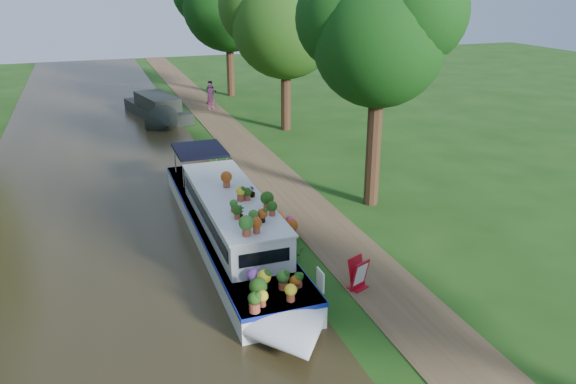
{
  "coord_description": "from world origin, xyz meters",
  "views": [
    {
      "loc": [
        -6.08,
        -15.15,
        8.26
      ],
      "look_at": [
        0.03,
        2.04,
        1.3
      ],
      "focal_mm": 35.0,
      "sensor_mm": 36.0,
      "label": 1
    }
  ],
  "objects_px": {
    "sandwich_board": "(358,275)",
    "pedestrian_dark": "(211,93)",
    "second_boat": "(158,109)",
    "plant_boat": "(233,225)",
    "pedestrian_pink": "(211,96)"
  },
  "relations": [
    {
      "from": "plant_boat",
      "to": "second_boat",
      "type": "height_order",
      "value": "plant_boat"
    },
    {
      "from": "second_boat",
      "to": "sandwich_board",
      "type": "xyz_separation_m",
      "value": [
        2.61,
        -23.05,
        -0.16
      ]
    },
    {
      "from": "second_boat",
      "to": "sandwich_board",
      "type": "bearing_deg",
      "value": -95.98
    },
    {
      "from": "plant_boat",
      "to": "sandwich_board",
      "type": "xyz_separation_m",
      "value": [
        2.7,
        -3.64,
        -0.41
      ]
    },
    {
      "from": "plant_boat",
      "to": "pedestrian_pink",
      "type": "xyz_separation_m",
      "value": [
        3.78,
        20.73,
        0.05
      ]
    },
    {
      "from": "plant_boat",
      "to": "second_boat",
      "type": "distance_m",
      "value": 19.41
    },
    {
      "from": "sandwich_board",
      "to": "pedestrian_dark",
      "type": "distance_m",
      "value": 26.09
    },
    {
      "from": "second_boat",
      "to": "pedestrian_pink",
      "type": "height_order",
      "value": "pedestrian_pink"
    },
    {
      "from": "plant_boat",
      "to": "pedestrian_dark",
      "type": "distance_m",
      "value": 22.79
    },
    {
      "from": "sandwich_board",
      "to": "pedestrian_dark",
      "type": "bearing_deg",
      "value": 63.3
    },
    {
      "from": "pedestrian_pink",
      "to": "pedestrian_dark",
      "type": "height_order",
      "value": "pedestrian_pink"
    },
    {
      "from": "second_boat",
      "to": "sandwich_board",
      "type": "relative_size",
      "value": 8.77
    },
    {
      "from": "pedestrian_dark",
      "to": "plant_boat",
      "type": "bearing_deg",
      "value": -87.06
    },
    {
      "from": "second_boat",
      "to": "pedestrian_pink",
      "type": "bearing_deg",
      "value": 7.25
    },
    {
      "from": "second_boat",
      "to": "sandwich_board",
      "type": "distance_m",
      "value": 23.2
    }
  ]
}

